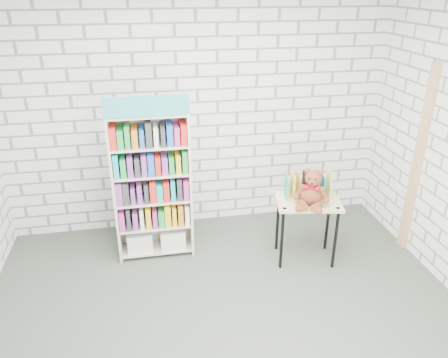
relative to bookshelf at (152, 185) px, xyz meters
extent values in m
plane|color=#3E453A|center=(0.59, -1.36, -0.84)|extent=(4.50, 4.50, 0.00)
cube|color=silver|center=(0.59, 0.64, 0.56)|extent=(4.50, 0.02, 2.80)
cube|color=beige|center=(-0.40, -0.01, -0.02)|extent=(0.03, 0.32, 1.64)
cube|color=beige|center=(0.40, -0.01, -0.02)|extent=(0.03, 0.32, 1.64)
cube|color=beige|center=(0.00, 0.14, -0.02)|extent=(0.82, 0.02, 1.64)
cube|color=teal|center=(0.00, -0.16, 0.90)|extent=(0.82, 0.02, 0.20)
cube|color=beige|center=(0.00, -0.01, -0.78)|extent=(0.76, 0.30, 0.02)
cube|color=beige|center=(0.00, -0.01, -0.48)|extent=(0.76, 0.30, 0.02)
cube|color=beige|center=(0.00, -0.01, -0.17)|extent=(0.76, 0.30, 0.02)
cube|color=beige|center=(0.00, -0.01, 0.14)|extent=(0.76, 0.30, 0.02)
cube|color=beige|center=(0.00, -0.01, 0.45)|extent=(0.76, 0.30, 0.02)
cube|color=beige|center=(0.00, -0.01, 0.78)|extent=(0.76, 0.30, 0.02)
cube|color=silver|center=(-0.18, -0.01, -0.66)|extent=(0.27, 0.26, 0.22)
cube|color=silver|center=(0.18, -0.01, -0.66)|extent=(0.27, 0.26, 0.22)
cube|color=yellow|center=(0.00, -0.02, -0.35)|extent=(0.76, 0.26, 0.22)
cube|color=blue|center=(0.00, -0.02, -0.05)|extent=(0.76, 0.26, 0.22)
cube|color=green|center=(0.00, -0.02, 0.26)|extent=(0.76, 0.26, 0.22)
cube|color=orange|center=(0.00, -0.02, 0.57)|extent=(0.76, 0.26, 0.22)
cube|color=tan|center=(1.60, -0.43, -0.14)|extent=(0.74, 0.57, 0.03)
cylinder|color=black|center=(1.29, -0.56, -0.50)|extent=(0.03, 0.03, 0.69)
cylinder|color=black|center=(1.35, -0.20, -0.50)|extent=(0.03, 0.03, 0.69)
cylinder|color=black|center=(1.84, -0.66, -0.50)|extent=(0.03, 0.03, 0.69)
cylinder|color=black|center=(1.91, -0.30, -0.50)|extent=(0.03, 0.03, 0.69)
cylinder|color=black|center=(1.30, -0.55, -0.13)|extent=(0.05, 0.05, 0.01)
cylinder|color=black|center=(1.84, -0.64, -0.13)|extent=(0.05, 0.05, 0.01)
cube|color=teal|center=(1.40, -0.28, 0.02)|extent=(0.05, 0.20, 0.28)
cube|color=yellow|center=(1.46, -0.30, 0.02)|extent=(0.05, 0.20, 0.28)
cube|color=orange|center=(1.52, -0.31, 0.02)|extent=(0.05, 0.20, 0.28)
cube|color=black|center=(1.59, -0.32, 0.02)|extent=(0.05, 0.20, 0.28)
cube|color=silver|center=(1.65, -0.33, 0.02)|extent=(0.05, 0.20, 0.28)
cube|color=#CB5C23|center=(1.71, -0.34, 0.02)|extent=(0.05, 0.20, 0.28)
cube|color=teal|center=(1.78, -0.35, 0.02)|extent=(0.05, 0.20, 0.28)
cube|color=#C9D547|center=(1.84, -0.36, 0.02)|extent=(0.05, 0.20, 0.28)
ellipsoid|color=brown|center=(1.60, -0.51, 0.00)|extent=(0.23, 0.20, 0.23)
sphere|color=brown|center=(1.59, -0.52, 0.17)|extent=(0.17, 0.17, 0.17)
sphere|color=brown|center=(1.55, -0.47, 0.24)|extent=(0.06, 0.06, 0.06)
sphere|color=brown|center=(1.66, -0.53, 0.24)|extent=(0.06, 0.06, 0.06)
sphere|color=brown|center=(1.56, -0.58, 0.15)|extent=(0.07, 0.07, 0.07)
sphere|color=black|center=(1.54, -0.56, 0.20)|extent=(0.02, 0.02, 0.02)
sphere|color=black|center=(1.59, -0.59, 0.20)|extent=(0.02, 0.02, 0.02)
sphere|color=black|center=(1.55, -0.60, 0.16)|extent=(0.02, 0.02, 0.02)
cylinder|color=brown|center=(1.48, -0.48, 0.03)|extent=(0.11, 0.13, 0.17)
cylinder|color=brown|center=(1.69, -0.59, 0.03)|extent=(0.14, 0.08, 0.17)
sphere|color=brown|center=(1.44, -0.48, -0.04)|extent=(0.07, 0.07, 0.07)
sphere|color=brown|center=(1.71, -0.62, -0.04)|extent=(0.07, 0.07, 0.07)
cylinder|color=brown|center=(1.48, -0.59, -0.08)|extent=(0.10, 0.19, 0.09)
cylinder|color=brown|center=(1.60, -0.65, -0.08)|extent=(0.18, 0.17, 0.09)
sphere|color=brown|center=(1.42, -0.64, -0.08)|extent=(0.08, 0.08, 0.08)
sphere|color=brown|center=(1.59, -0.73, -0.08)|extent=(0.08, 0.08, 0.08)
cone|color=red|center=(1.53, -0.56, 0.10)|extent=(0.09, 0.09, 0.06)
cone|color=red|center=(1.60, -0.59, 0.10)|extent=(0.09, 0.09, 0.06)
sphere|color=red|center=(1.56, -0.58, 0.10)|extent=(0.04, 0.04, 0.04)
cube|color=tan|center=(2.82, -0.41, 0.21)|extent=(0.05, 0.12, 2.10)
camera|label=1|loc=(-0.03, -4.27, 1.99)|focal=35.00mm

